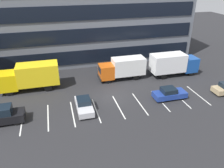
{
  "coord_description": "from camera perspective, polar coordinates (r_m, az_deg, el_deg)",
  "views": [
    {
      "loc": [
        -6.86,
        -24.81,
        14.7
      ],
      "look_at": [
        0.13,
        0.99,
        1.4
      ],
      "focal_mm": 35.75,
      "sensor_mm": 36.0,
      "label": 1
    }
  ],
  "objects": [
    {
      "name": "box_truck_orange",
      "position": [
        33.97,
        2.77,
        4.21
      ],
      "size": [
        7.11,
        2.35,
        3.3
      ],
      "color": "#D85914",
      "rests_on": "ground_plane"
    },
    {
      "name": "box_truck_blue",
      "position": [
        36.49,
        15.43,
        5.12
      ],
      "size": [
        7.69,
        2.55,
        3.56
      ],
      "color": "#194799",
      "rests_on": "ground_plane"
    },
    {
      "name": "sedan_silver",
      "position": [
        26.69,
        -7.18,
        -5.37
      ],
      "size": [
        1.78,
        4.26,
        1.52
      ],
      "color": "silver",
      "rests_on": "ground_plane"
    },
    {
      "name": "sedan_navy",
      "position": [
        29.84,
        14.46,
        -2.38
      ],
      "size": [
        4.3,
        1.8,
        1.54
      ],
      "color": "navy",
      "rests_on": "ground_plane"
    },
    {
      "name": "box_truck_yellow_all",
      "position": [
        32.56,
        -20.08,
        1.96
      ],
      "size": [
        7.98,
        2.64,
        3.7
      ],
      "color": "yellow",
      "rests_on": "ground_plane"
    },
    {
      "name": "lot_markings",
      "position": [
        27.52,
        1.69,
        -5.83
      ],
      "size": [
        22.54,
        5.4,
        0.01
      ],
      "color": "silver",
      "rests_on": "ground_plane"
    },
    {
      "name": "ground_plane",
      "position": [
        29.64,
        0.26,
        -3.27
      ],
      "size": [
        120.0,
        120.0,
        0.0
      ],
      "primitive_type": "plane",
      "color": "#262628"
    },
    {
      "name": "office_building",
      "position": [
        43.95,
        -6.21,
        16.49
      ],
      "size": [
        36.5,
        13.77,
        14.4
      ],
      "color": "slate",
      "rests_on": "ground_plane"
    },
    {
      "name": "suv_black",
      "position": [
        26.99,
        -26.29,
        -7.22
      ],
      "size": [
        4.43,
        1.88,
        2.0
      ],
      "color": "black",
      "rests_on": "ground_plane"
    }
  ]
}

